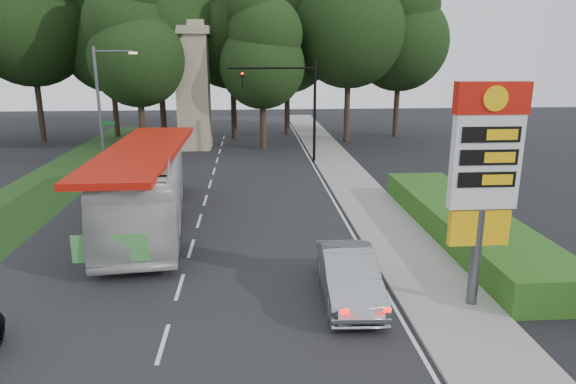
{
  "coord_description": "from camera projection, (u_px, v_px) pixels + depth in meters",
  "views": [
    {
      "loc": [
        2.47,
        -11.99,
        7.61
      ],
      "look_at": [
        3.93,
        7.85,
        2.2
      ],
      "focal_mm": 32.0,
      "sensor_mm": 36.0,
      "label": 1
    }
  ],
  "objects": [
    {
      "name": "tree_center_right",
      "position": [
        231.0,
        12.0,
        44.22
      ],
      "size": [
        9.24,
        9.24,
        18.15
      ],
      "color": "#2D2116",
      "rests_on": "ground"
    },
    {
      "name": "streetlight_signs",
      "position": [
        102.0,
        104.0,
        32.88
      ],
      "size": [
        2.75,
        0.98,
        8.0
      ],
      "color": "#59595E",
      "rests_on": "ground"
    },
    {
      "name": "transit_bus",
      "position": [
        146.0,
        187.0,
        23.06
      ],
      "size": [
        4.35,
        13.02,
        3.56
      ],
      "primitive_type": "imported",
      "rotation": [
        0.0,
        0.0,
        0.11
      ],
      "color": "silver",
      "rests_on": "ground"
    },
    {
      "name": "tree_east_mid",
      "position": [
        350.0,
        6.0,
        42.92
      ],
      "size": [
        9.52,
        9.52,
        18.7
      ],
      "color": "#2D2116",
      "rests_on": "ground"
    },
    {
      "name": "tree_monument_right",
      "position": [
        262.0,
        47.0,
        39.9
      ],
      "size": [
        6.72,
        6.72,
        13.2
      ],
      "color": "#2D2116",
      "rests_on": "ground"
    },
    {
      "name": "grass_verge_left",
      "position": [
        47.0,
        187.0,
        30.01
      ],
      "size": [
        5.0,
        50.0,
        0.02
      ],
      "primitive_type": "cube",
      "color": "#193814",
      "rests_on": "ground"
    },
    {
      "name": "sidewalk_right",
      "position": [
        373.0,
        210.0,
        25.5
      ],
      "size": [
        3.0,
        80.0,
        0.12
      ],
      "primitive_type": "cube",
      "color": "gray",
      "rests_on": "ground"
    },
    {
      "name": "ground",
      "position": [
        160.0,
        355.0,
        13.36
      ],
      "size": [
        120.0,
        120.0,
        0.0
      ],
      "primitive_type": "plane",
      "color": "black",
      "rests_on": "ground"
    },
    {
      "name": "tree_monument_left",
      "position": [
        136.0,
        38.0,
        38.57
      ],
      "size": [
        7.28,
        7.28,
        14.3
      ],
      "color": "#2D2116",
      "rests_on": "ground"
    },
    {
      "name": "tree_east_near",
      "position": [
        287.0,
        29.0,
        46.85
      ],
      "size": [
        8.12,
        8.12,
        15.95
      ],
      "color": "#2D2116",
      "rests_on": "ground"
    },
    {
      "name": "tree_west_near",
      "position": [
        108.0,
        25.0,
        45.63
      ],
      "size": [
        8.4,
        8.4,
        16.5
      ],
      "color": "#2D2116",
      "rests_on": "ground"
    },
    {
      "name": "sedan_silver",
      "position": [
        349.0,
        276.0,
        16.24
      ],
      "size": [
        1.83,
        4.83,
        1.57
      ],
      "primitive_type": "imported",
      "rotation": [
        0.0,
        0.0,
        -0.03
      ],
      "color": "#96989D",
      "rests_on": "ground"
    },
    {
      "name": "hedge",
      "position": [
        466.0,
        224.0,
        21.72
      ],
      "size": [
        3.0,
        14.0,
        1.2
      ],
      "primitive_type": "cube",
      "color": "#2A5316",
      "rests_on": "ground"
    },
    {
      "name": "gas_station_pylon",
      "position": [
        485.0,
        166.0,
        14.77
      ],
      "size": [
        2.1,
        0.45,
        6.85
      ],
      "color": "#59595E",
      "rests_on": "ground"
    },
    {
      "name": "road_surface",
      "position": [
        201.0,
        215.0,
        24.91
      ],
      "size": [
        14.0,
        80.0,
        0.02
      ],
      "primitive_type": "cube",
      "color": "black",
      "rests_on": "ground"
    },
    {
      "name": "monument",
      "position": [
        193.0,
        85.0,
        40.75
      ],
      "size": [
        3.0,
        3.0,
        10.05
      ],
      "color": "#9B8F6E",
      "rests_on": "ground"
    },
    {
      "name": "tree_west_mid",
      "position": [
        27.0,
        2.0,
        42.84
      ],
      "size": [
        9.8,
        9.8,
        19.25
      ],
      "color": "#2D2116",
      "rests_on": "ground"
    },
    {
      "name": "traffic_signal_mast",
      "position": [
        296.0,
        97.0,
        35.63
      ],
      "size": [
        6.1,
        0.35,
        7.2
      ],
      "color": "black",
      "rests_on": "ground"
    },
    {
      "name": "tree_far_east",
      "position": [
        401.0,
        21.0,
        45.46
      ],
      "size": [
        8.68,
        8.68,
        17.05
      ],
      "color": "#2D2116",
      "rests_on": "ground"
    }
  ]
}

